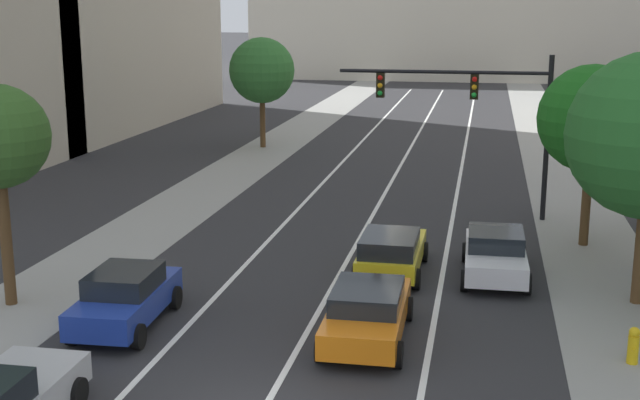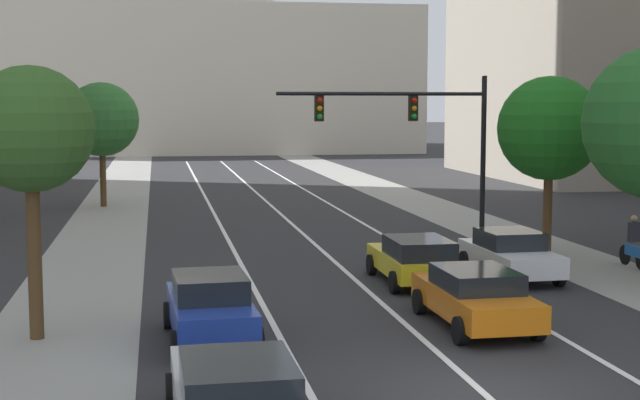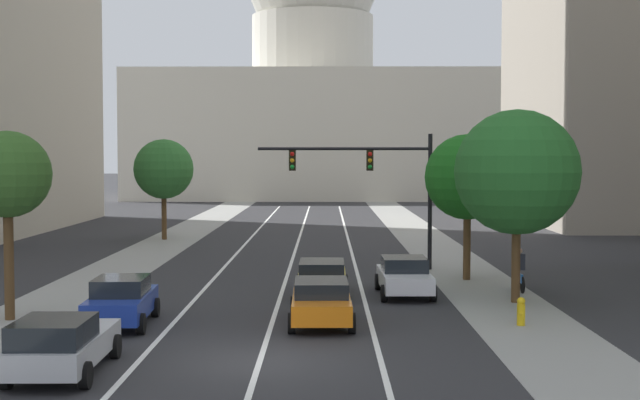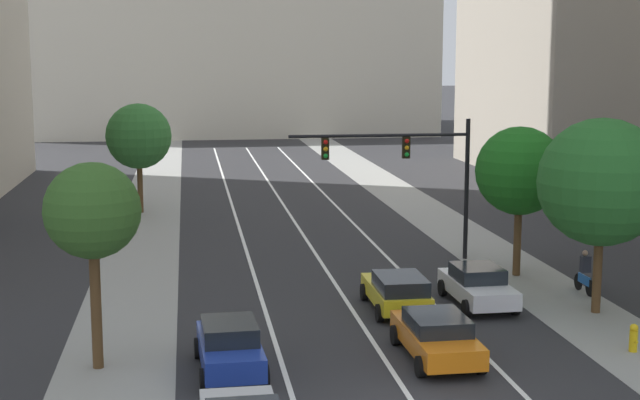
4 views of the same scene
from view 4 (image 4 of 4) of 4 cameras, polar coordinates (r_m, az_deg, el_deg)
name	(u,v)px [view 4 (image 4 of 4)]	position (r m, az deg, el deg)	size (l,w,h in m)	color
ground_plane	(275,192)	(62.30, -2.78, 0.47)	(400.00, 400.00, 0.00)	#2B2B2D
sidewalk_left	(151,207)	(57.13, -10.39, -0.44)	(3.54, 130.00, 0.01)	gray
sidewalk_right	(410,201)	(58.77, 5.57, -0.07)	(3.54, 130.00, 0.01)	gray
lane_stripe_left	(242,237)	(47.32, -4.84, -2.28)	(0.16, 90.00, 0.01)	white
lane_stripe_center	(303,235)	(47.61, -1.04, -2.18)	(0.16, 90.00, 0.01)	white
lane_stripe_right	(363,233)	(48.10, 2.70, -2.07)	(0.16, 90.00, 0.01)	white
capitol_building	(232,27)	(115.01, -5.44, 10.56)	(44.78, 29.33, 38.09)	beige
car_orange	(436,335)	(28.75, 7.20, -8.28)	(2.09, 4.56, 1.42)	orange
car_white	(478,285)	(34.94, 9.70, -5.20)	(2.08, 4.39, 1.47)	silver
car_blue	(230,346)	(27.52, -5.60, -8.96)	(2.07, 4.26, 1.54)	#1E389E
car_yellow	(397,291)	(33.71, 4.78, -5.61)	(2.03, 4.27, 1.44)	yellow
traffic_signal_mast	(410,162)	(41.30, 5.61, 2.35)	(8.18, 0.39, 6.39)	black
fire_hydrant	(634,338)	(30.86, 18.79, -8.04)	(0.26, 0.35, 0.91)	yellow
cyclist	(585,272)	(37.48, 16.03, -4.30)	(0.36, 1.70, 1.72)	black
street_tree_mid_left	(92,212)	(27.59, -13.88, -0.73)	(2.83, 2.83, 6.18)	#51381E
street_tree_near_left	(139,136)	(54.78, -11.13, 3.87)	(3.81, 3.81, 6.42)	#51381E
street_tree_mid_right	(602,182)	(34.14, 17.00, 1.05)	(4.56, 4.56, 7.05)	#51381E
street_tree_near_right	(520,171)	(39.22, 12.22, 1.75)	(3.69, 3.69, 6.30)	#51381E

